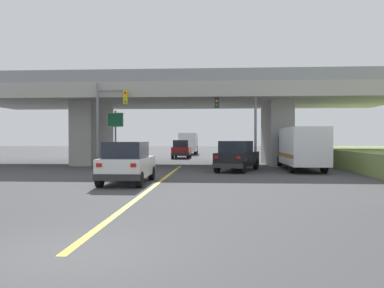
{
  "coord_description": "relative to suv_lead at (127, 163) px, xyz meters",
  "views": [
    {
      "loc": [
        2.85,
        -6.84,
        2.16
      ],
      "look_at": [
        1.31,
        17.15,
        1.84
      ],
      "focal_mm": 36.02,
      "sensor_mm": 36.0,
      "label": 1
    }
  ],
  "objects": [
    {
      "name": "traffic_signal_nearside",
      "position": [
        6.11,
        9.44,
        2.78
      ],
      "size": [
        3.01,
        0.36,
        5.94
      ],
      "color": "slate",
      "rests_on": "ground"
    },
    {
      "name": "traffic_signal_farside",
      "position": [
        -3.51,
        8.71,
        2.87
      ],
      "size": [
        2.27,
        0.36,
        6.13
      ],
      "color": "slate",
      "rests_on": "ground"
    },
    {
      "name": "lane_divider_stripe",
      "position": [
        1.44,
        0.28,
        -1.01
      ],
      "size": [
        0.2,
        23.34,
        0.01
      ],
      "primitive_type": "cube",
      "color": "yellow",
      "rests_on": "ground"
    },
    {
      "name": "suv_crossing",
      "position": [
        5.65,
        7.5,
        0.0
      ],
      "size": [
        3.31,
        4.98,
        2.02
      ],
      "rotation": [
        0.0,
        0.0,
        -0.33
      ],
      "color": "black",
      "rests_on": "ground"
    },
    {
      "name": "sedan_oncoming",
      "position": [
        0.38,
        24.68,
        0.0
      ],
      "size": [
        1.93,
        4.6,
        2.02
      ],
      "color": "maroon",
      "rests_on": "ground"
    },
    {
      "name": "highway_sign",
      "position": [
        -3.87,
        12.35,
        2.17
      ],
      "size": [
        1.32,
        0.17,
        4.42
      ],
      "color": "slate",
      "rests_on": "ground"
    },
    {
      "name": "semi_truck_distant",
      "position": [
        0.38,
        35.37,
        0.55
      ],
      "size": [
        2.33,
        6.93,
        2.94
      ],
      "color": "navy",
      "rests_on": "ground"
    },
    {
      "name": "overpass_bridge",
      "position": [
        1.44,
        14.55,
        4.06
      ],
      "size": [
        35.41,
        10.98,
        7.18
      ],
      "color": "#A8A59E",
      "rests_on": "ground"
    },
    {
      "name": "suv_lead",
      "position": [
        0.0,
        0.0,
        0.0
      ],
      "size": [
        2.06,
        4.32,
        2.02
      ],
      "color": "silver",
      "rests_on": "ground"
    },
    {
      "name": "box_truck",
      "position": [
        10.04,
        8.51,
        0.54
      ],
      "size": [
        2.33,
        7.48,
        2.91
      ],
      "color": "navy",
      "rests_on": "ground"
    },
    {
      "name": "ground",
      "position": [
        1.44,
        14.55,
        -1.01
      ],
      "size": [
        160.0,
        160.0,
        0.0
      ],
      "primitive_type": "plane",
      "color": "#424244"
    }
  ]
}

